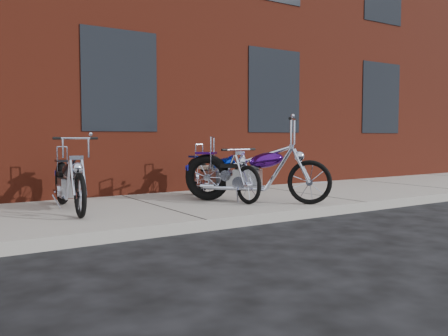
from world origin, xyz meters
TOP-DOWN VIEW (x-y plane):
  - ground at (0.00, 0.00)m, footprint 120.00×120.00m
  - sidewalk at (0.00, 1.50)m, footprint 22.00×3.00m
  - building_brick at (0.00, 8.00)m, footprint 22.00×10.00m
  - chopper_purple at (1.46, 1.00)m, footprint 1.67×1.88m
  - chopper_blue at (1.22, 1.65)m, footprint 0.52×2.12m
  - chopper_third at (-1.24, 1.75)m, footprint 0.51×2.07m

SIDE VIEW (x-z plane):
  - ground at x=0.00m, z-range 0.00..0.00m
  - sidewalk at x=0.00m, z-range 0.00..0.15m
  - chopper_third at x=-1.24m, z-range 0.00..1.05m
  - chopper_blue at x=1.22m, z-range 0.07..0.99m
  - chopper_purple at x=1.46m, z-range -0.09..1.26m
  - building_brick at x=0.00m, z-range 0.00..8.00m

